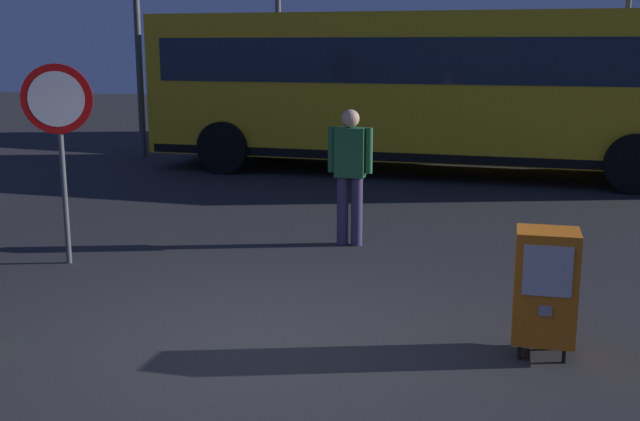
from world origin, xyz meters
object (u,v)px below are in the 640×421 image
stop_sign (59,122)px  bus_near (427,83)px  pedestrian (350,169)px  bus_far (469,74)px  newspaper_box_primary (545,286)px

stop_sign → bus_near: (3.20, 7.41, 0.11)m
pedestrian → stop_sign: bearing=-151.5°
stop_sign → pedestrian: bearing=28.5°
pedestrian → bus_near: bus_near is taller
bus_far → bus_near: bearing=-89.2°
newspaper_box_primary → bus_near: bus_near is taller
bus_far → stop_sign: bearing=-99.9°
newspaper_box_primary → bus_near: bearing=102.2°
stop_sign → pedestrian: size_ratio=1.34×
pedestrian → bus_far: size_ratio=0.16×
bus_near → pedestrian: bearing=-90.5°
newspaper_box_primary → bus_far: 13.68m
pedestrian → bus_far: bus_far is taller
newspaper_box_primary → bus_far: bus_far is taller
newspaper_box_primary → pedestrian: (-2.20, 3.04, 0.38)m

